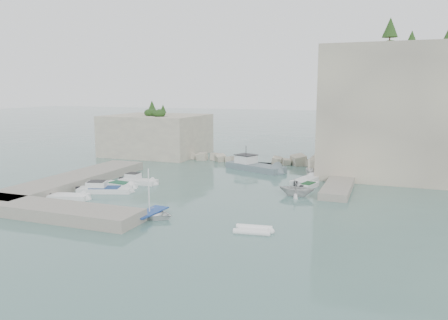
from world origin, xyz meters
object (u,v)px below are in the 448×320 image
(motorboat_c, at_px, (120,187))
(tender_east_a, at_px, (296,196))
(motorboat_e, at_px, (69,200))
(rowboat, at_px, (150,217))
(inflatable_dinghy, at_px, (253,232))
(tender_east_c, at_px, (305,183))
(tender_east_b, at_px, (308,188))
(motorboat_d, at_px, (105,192))
(work_boat, at_px, (255,170))
(motorboat_b, at_px, (138,184))
(tender_east_d, at_px, (323,179))

(motorboat_c, bearing_deg, tender_east_a, 16.40)
(motorboat_e, relative_size, rowboat, 0.96)
(inflatable_dinghy, bearing_deg, tender_east_c, 80.85)
(tender_east_b, height_order, tender_east_c, same)
(rowboat, bearing_deg, tender_east_b, -29.59)
(motorboat_d, height_order, rowboat, motorboat_d)
(tender_east_a, xyz_separation_m, work_boat, (-8.63, 13.17, 0.00))
(motorboat_d, height_order, tender_east_c, motorboat_d)
(motorboat_b, relative_size, tender_east_b, 1.38)
(motorboat_c, relative_size, motorboat_d, 0.70)
(motorboat_c, height_order, inflatable_dinghy, motorboat_c)
(motorboat_d, relative_size, work_boat, 0.66)
(rowboat, relative_size, tender_east_b, 1.24)
(motorboat_e, bearing_deg, tender_east_b, 16.49)
(motorboat_c, xyz_separation_m, tender_east_d, (21.87, 13.48, 0.00))
(tender_east_a, relative_size, work_boat, 0.38)
(motorboat_c, xyz_separation_m, inflatable_dinghy, (19.62, -10.10, 0.00))
(motorboat_e, relative_size, work_boat, 0.45)
(motorboat_d, xyz_separation_m, work_boat, (11.92, 19.24, 0.00))
(motorboat_e, distance_m, tender_east_c, 27.82)
(tender_east_b, xyz_separation_m, tender_east_c, (-0.83, 2.78, 0.00))
(motorboat_d, distance_m, tender_east_d, 27.34)
(motorboat_c, bearing_deg, tender_east_b, 27.14)
(tender_east_c, bearing_deg, work_boat, 69.93)
(motorboat_b, distance_m, tender_east_a, 19.49)
(tender_east_c, bearing_deg, motorboat_b, 128.42)
(tender_east_d, xyz_separation_m, work_boat, (-10.05, 2.97, 0.00))
(tender_east_c, bearing_deg, tender_east_b, -147.20)
(motorboat_e, relative_size, motorboat_d, 0.68)
(motorboat_c, xyz_separation_m, motorboat_d, (-0.10, -2.79, 0.00))
(motorboat_d, relative_size, tender_east_d, 1.45)
(rowboat, bearing_deg, motorboat_b, 39.79)
(motorboat_c, distance_m, motorboat_e, 7.08)
(motorboat_b, distance_m, tender_east_c, 20.71)
(inflatable_dinghy, xyz_separation_m, work_boat, (-7.80, 26.55, 0.00))
(tender_east_a, height_order, tender_east_c, tender_east_a)
(tender_east_a, bearing_deg, work_boat, 33.04)
(motorboat_e, distance_m, rowboat, 11.57)
(tender_east_a, xyz_separation_m, tender_east_d, (1.41, 10.19, 0.00))
(tender_east_a, relative_size, tender_east_b, 1.00)
(tender_east_b, bearing_deg, tender_east_c, 31.79)
(motorboat_e, distance_m, work_boat, 26.96)
(motorboat_b, height_order, rowboat, motorboat_b)
(motorboat_d, distance_m, tender_east_b, 23.49)
(tender_east_c, bearing_deg, motorboat_c, 133.35)
(motorboat_d, bearing_deg, tender_east_b, 6.62)
(inflatable_dinghy, relative_size, work_boat, 0.33)
(motorboat_d, bearing_deg, tender_east_a, -3.11)
(tender_east_d, height_order, work_boat, work_boat)
(motorboat_c, height_order, tender_east_b, same)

